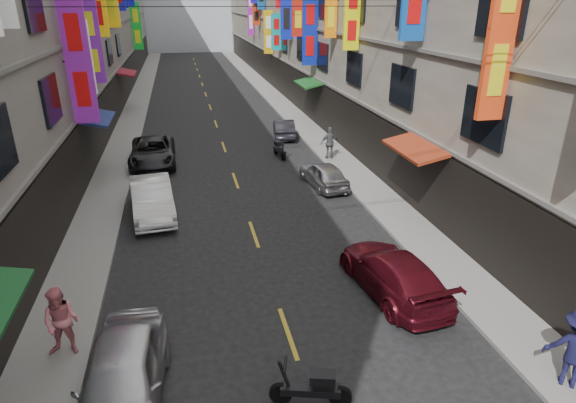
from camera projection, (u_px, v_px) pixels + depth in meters
name	position (u px, v px, depth m)	size (l,w,h in m)	color
sidewalk_left	(135.00, 110.00, 38.60)	(2.00, 90.00, 0.12)	slate
sidewalk_right	(281.00, 103.00, 40.98)	(2.00, 90.00, 0.12)	slate
street_awnings	(203.00, 113.00, 24.00)	(13.99, 35.20, 0.41)	#134A1F
lane_markings	(213.00, 115.00, 37.11)	(0.12, 80.20, 0.01)	gold
scooter_crossing	(312.00, 388.00, 10.38)	(1.76, 0.74, 1.14)	black
scooter_far_right	(279.00, 150.00, 26.97)	(0.56, 1.80, 1.14)	black
car_left_near	(122.00, 379.00, 10.21)	(1.75, 4.36, 1.49)	silver
car_left_mid	(152.00, 198.00, 19.56)	(1.56, 4.47, 1.47)	white
car_left_far	(153.00, 152.00, 25.65)	(2.31, 5.01, 1.39)	black
car_right_near	(393.00, 273.00, 14.35)	(1.85, 4.55, 1.32)	#560E19
car_right_mid	(324.00, 174.00, 22.66)	(1.42, 3.52, 1.20)	#A3A2A7
car_right_far	(284.00, 128.00, 30.84)	(1.23, 3.53, 1.16)	#28272E
pedestrian_lfar	(62.00, 322.00, 11.56)	(0.89, 0.61, 1.83)	#D4707A
pedestrian_rnear	(576.00, 349.00, 10.60)	(1.25, 0.64, 1.93)	#141437
pedestrian_rfar	(330.00, 143.00, 26.17)	(1.03, 0.59, 1.76)	#535255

